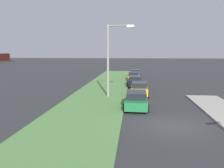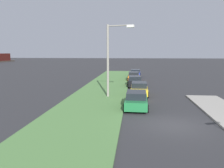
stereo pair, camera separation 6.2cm
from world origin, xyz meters
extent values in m
plane|color=#2D2D30|center=(0.00, 0.00, 0.00)|extent=(300.00, 300.00, 0.00)
cube|color=#517F42|center=(10.00, 6.49, 0.06)|extent=(60.00, 6.00, 0.12)
cube|color=#1E6B38|center=(4.37, 2.46, 0.57)|extent=(4.35, 1.92, 0.70)
cube|color=black|center=(4.17, 2.46, 1.19)|extent=(2.24, 1.66, 0.55)
cylinder|color=black|center=(5.74, 3.32, 0.32)|extent=(0.65, 0.24, 0.64)
cylinder|color=black|center=(5.69, 1.52, 0.32)|extent=(0.65, 0.24, 0.64)
cylinder|color=black|center=(3.04, 3.39, 0.32)|extent=(0.65, 0.24, 0.64)
cylinder|color=black|center=(2.99, 1.59, 0.32)|extent=(0.65, 0.24, 0.64)
cube|color=gold|center=(10.28, 2.10, 0.57)|extent=(4.33, 1.87, 0.70)
cube|color=black|center=(10.08, 2.11, 1.19)|extent=(2.23, 1.64, 0.55)
cylinder|color=black|center=(11.65, 2.98, 0.32)|extent=(0.64, 0.23, 0.64)
cylinder|color=black|center=(11.62, 1.18, 0.32)|extent=(0.64, 0.23, 0.64)
cylinder|color=black|center=(8.95, 3.03, 0.32)|extent=(0.64, 0.23, 0.64)
cylinder|color=black|center=(8.92, 1.23, 0.32)|extent=(0.64, 0.23, 0.64)
cube|color=black|center=(16.47, 2.59, 0.57)|extent=(4.36, 1.94, 0.70)
cube|color=black|center=(16.27, 2.58, 1.19)|extent=(2.25, 1.67, 0.55)
cylinder|color=black|center=(17.79, 3.53, 0.32)|extent=(0.65, 0.24, 0.64)
cylinder|color=black|center=(17.85, 1.73, 0.32)|extent=(0.65, 0.24, 0.64)
cylinder|color=black|center=(15.09, 3.44, 0.32)|extent=(0.65, 0.24, 0.64)
cylinder|color=black|center=(15.15, 1.64, 0.32)|extent=(0.65, 0.24, 0.64)
cube|color=orange|center=(22.86, 2.76, 0.57)|extent=(4.30, 1.80, 0.70)
cube|color=black|center=(22.66, 2.76, 1.19)|extent=(2.20, 1.60, 0.55)
cylinder|color=black|center=(24.21, 3.66, 0.32)|extent=(0.64, 0.22, 0.64)
cylinder|color=black|center=(24.21, 1.86, 0.32)|extent=(0.64, 0.22, 0.64)
cylinder|color=black|center=(21.51, 3.66, 0.32)|extent=(0.64, 0.22, 0.64)
cylinder|color=black|center=(21.51, 1.86, 0.32)|extent=(0.64, 0.22, 0.64)
cube|color=#23389E|center=(28.15, 2.46, 0.57)|extent=(4.35, 1.92, 0.70)
cube|color=black|center=(27.95, 2.47, 1.19)|extent=(2.24, 1.66, 0.55)
cylinder|color=black|center=(29.52, 3.32, 0.32)|extent=(0.65, 0.24, 0.64)
cylinder|color=black|center=(29.47, 1.52, 0.32)|extent=(0.65, 0.24, 0.64)
cylinder|color=black|center=(26.82, 3.40, 0.32)|extent=(0.65, 0.24, 0.64)
cylinder|color=black|center=(26.77, 1.60, 0.32)|extent=(0.65, 0.24, 0.64)
cylinder|color=gray|center=(8.59, 5.40, 3.75)|extent=(0.24, 0.24, 7.50)
cylinder|color=gray|center=(8.27, 4.24, 7.35)|extent=(0.75, 2.35, 0.12)
cube|color=silver|center=(7.95, 3.08, 7.25)|extent=(0.53, 0.77, 0.24)
camera|label=1|loc=(-14.62, 2.72, 4.80)|focal=36.24mm
camera|label=2|loc=(-14.61, 2.66, 4.80)|focal=36.24mm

